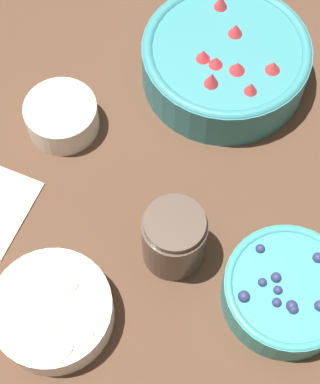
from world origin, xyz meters
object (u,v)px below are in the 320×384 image
at_px(bowl_cream, 61,114).
at_px(bowl_bananas, 53,310).
at_px(bowl_strawberries, 225,59).
at_px(jar_chocolate, 175,238).
at_px(bowl_blueberries, 287,291).

bearing_deg(bowl_cream, bowl_bananas, 50.61).
bearing_deg(bowl_cream, bowl_strawberries, 158.99).
distance_m(bowl_bananas, jar_chocolate, 0.18).
relative_size(bowl_cream, jar_chocolate, 1.05).
bearing_deg(jar_chocolate, bowl_cream, -92.07).
height_order(bowl_strawberries, bowl_cream, bowl_strawberries).
distance_m(bowl_blueberries, bowl_cream, 0.42).
bearing_deg(jar_chocolate, bowl_blueberries, 113.97).
relative_size(bowl_strawberries, bowl_cream, 2.36).
relative_size(bowl_bananas, jar_chocolate, 1.51).
bearing_deg(jar_chocolate, bowl_bananas, -10.69).
bearing_deg(bowl_strawberries, bowl_cream, -21.01).
bearing_deg(bowl_strawberries, bowl_bananas, 17.38).
relative_size(bowl_blueberries, jar_chocolate, 1.63).
distance_m(bowl_strawberries, bowl_blueberries, 0.37).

